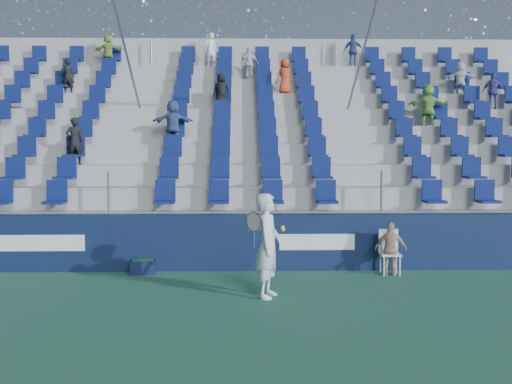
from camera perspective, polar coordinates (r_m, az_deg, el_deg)
ground at (r=10.78m, az=-0.69°, el=-10.11°), size 70.00×70.00×0.00m
sponsor_wall at (r=13.75m, az=-0.86°, el=-4.48°), size 24.00×0.32×1.20m
grandstand at (r=18.70m, az=-1.06°, el=2.49°), size 24.00×8.17×6.63m
tennis_player at (r=11.22m, az=1.06°, el=-4.78°), size 0.70×0.76×1.83m
line_judge_chair at (r=13.62m, az=11.76°, el=-4.95°), size 0.41×0.42×0.92m
line_judge at (r=13.48m, az=11.90°, el=-4.96°), size 0.68×0.40×1.09m
ball_bin at (r=13.58m, az=-10.03°, el=-6.53°), size 0.56×0.40×0.29m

